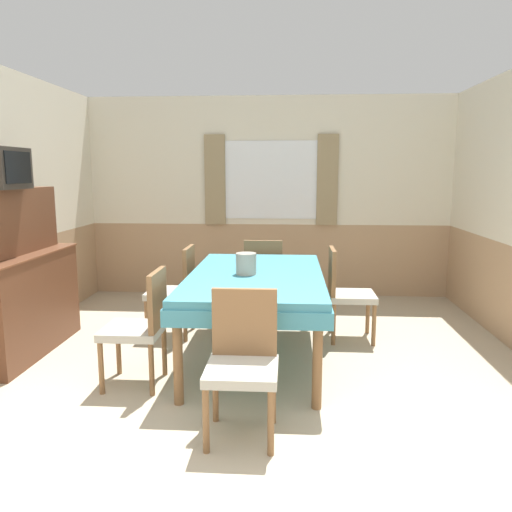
# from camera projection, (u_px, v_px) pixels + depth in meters

# --- Properties ---
(wall_back) EXTENTS (5.12, 0.10, 2.60)m
(wall_back) POSITION_uv_depth(u_px,v_px,m) (268.00, 197.00, 6.57)
(wall_back) COLOR silver
(wall_back) RESTS_ON ground_plane
(dining_table) EXTENTS (1.17, 2.02, 0.77)m
(dining_table) POSITION_uv_depth(u_px,v_px,m) (256.00, 285.00, 4.32)
(dining_table) COLOR teal
(dining_table) RESTS_ON ground_plane
(chair_left_far) EXTENTS (0.44, 0.44, 0.90)m
(chair_left_far) POSITION_uv_depth(u_px,v_px,m) (176.00, 288.00, 4.99)
(chair_left_far) COLOR brown
(chair_left_far) RESTS_ON ground_plane
(chair_right_far) EXTENTS (0.44, 0.44, 0.90)m
(chair_right_far) POSITION_uv_depth(u_px,v_px,m) (345.00, 290.00, 4.88)
(chair_right_far) COLOR brown
(chair_right_far) RESTS_ON ground_plane
(chair_head_near) EXTENTS (0.44, 0.44, 0.90)m
(chair_head_near) POSITION_uv_depth(u_px,v_px,m) (242.00, 358.00, 3.11)
(chair_head_near) COLOR brown
(chair_head_near) RESTS_ON ground_plane
(chair_left_near) EXTENTS (0.44, 0.44, 0.90)m
(chair_left_near) POSITION_uv_depth(u_px,v_px,m) (141.00, 323.00, 3.81)
(chair_left_near) COLOR brown
(chair_left_near) RESTS_ON ground_plane
(chair_head_window) EXTENTS (0.44, 0.44, 0.90)m
(chair_head_window) POSITION_uv_depth(u_px,v_px,m) (263.00, 275.00, 5.59)
(chair_head_window) COLOR brown
(chair_head_window) RESTS_ON ground_plane
(sideboard) EXTENTS (0.46, 1.39, 1.49)m
(sideboard) POSITION_uv_depth(u_px,v_px,m) (20.00, 284.00, 4.48)
(sideboard) COLOR brown
(sideboard) RESTS_ON ground_plane
(tv) EXTENTS (0.29, 0.48, 0.34)m
(tv) POSITION_uv_depth(u_px,v_px,m) (2.00, 168.00, 4.12)
(tv) COLOR #2D2823
(tv) RESTS_ON sideboard
(vase) EXTENTS (0.18, 0.18, 0.18)m
(vase) POSITION_uv_depth(u_px,v_px,m) (246.00, 264.00, 4.24)
(vase) COLOR #A39989
(vase) RESTS_ON dining_table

